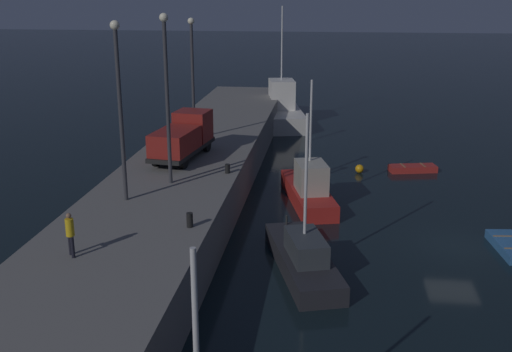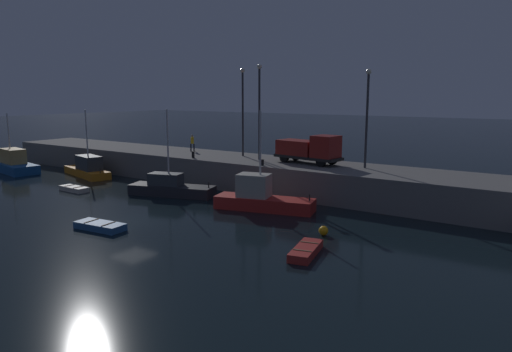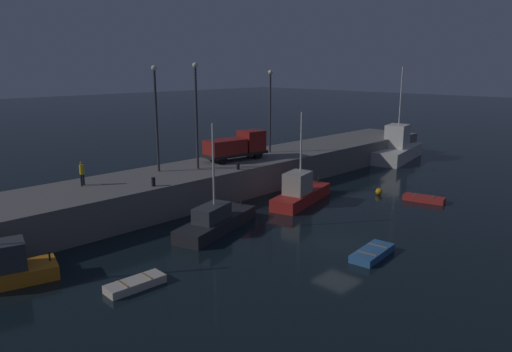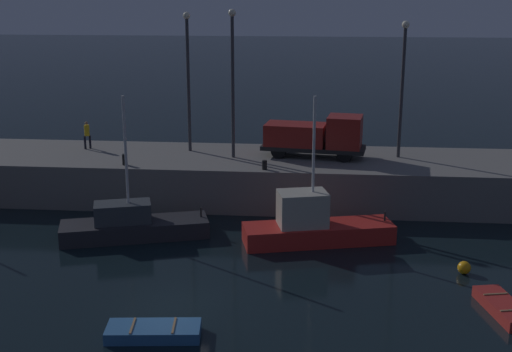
% 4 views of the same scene
% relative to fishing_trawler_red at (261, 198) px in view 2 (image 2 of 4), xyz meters
% --- Properties ---
extents(ground_plane, '(320.00, 320.00, 0.00)m').
position_rel_fishing_trawler_red_xyz_m(ground_plane, '(-5.57, -7.65, -0.92)').
color(ground_plane, black).
extents(pier_quay, '(67.32, 7.02, 2.58)m').
position_rel_fishing_trawler_red_xyz_m(pier_quay, '(-5.57, 7.33, 0.37)').
color(pier_quay, slate).
rests_on(pier_quay, ground).
extents(fishing_trawler_red, '(7.81, 3.84, 7.46)m').
position_rel_fishing_trawler_red_xyz_m(fishing_trawler_red, '(0.00, 0.00, 0.00)').
color(fishing_trawler_red, red).
rests_on(fishing_trawler_red, ground).
extents(fishing_boat_blue, '(7.98, 3.96, 7.05)m').
position_rel_fishing_trawler_red_xyz_m(fishing_boat_blue, '(-23.24, 1.74, -0.07)').
color(fishing_boat_blue, orange).
rests_on(fishing_boat_blue, ground).
extents(fishing_boat_orange, '(7.75, 4.16, 7.37)m').
position_rel_fishing_trawler_red_xyz_m(fishing_boat_orange, '(-9.29, -0.15, -0.24)').
color(fishing_boat_orange, '#232328').
rests_on(fishing_boat_orange, ground).
extents(fishing_trawler_green, '(8.88, 4.08, 6.49)m').
position_rel_fishing_trawler_red_xyz_m(fishing_trawler_green, '(-32.86, -1.04, -0.04)').
color(fishing_trawler_green, '#195193').
rests_on(fishing_trawler_green, ground).
extents(dinghy_orange_near, '(1.81, 3.45, 0.50)m').
position_rel_fishing_trawler_red_xyz_m(dinghy_orange_near, '(7.59, -7.04, -0.69)').
color(dinghy_orange_near, '#B22823').
rests_on(dinghy_orange_near, ground).
extents(rowboat_white_mid, '(3.57, 1.70, 0.48)m').
position_rel_fishing_trawler_red_xyz_m(rowboat_white_mid, '(-5.74, -10.21, -0.70)').
color(rowboat_white_mid, '#2D6099').
rests_on(rowboat_white_mid, ground).
extents(dinghy_red_small, '(3.08, 1.21, 0.46)m').
position_rel_fishing_trawler_red_xyz_m(dinghy_red_small, '(-17.76, -3.76, -0.71)').
color(dinghy_red_small, beige).
rests_on(dinghy_red_small, ground).
extents(mooring_buoy_near, '(0.60, 0.60, 0.60)m').
position_rel_fishing_trawler_red_xyz_m(mooring_buoy_near, '(6.82, -3.28, -0.63)').
color(mooring_buoy_near, orange).
rests_on(mooring_buoy_near, ground).
extents(lamp_post_west, '(0.44, 0.44, 8.48)m').
position_rel_fishing_trawler_red_xyz_m(lamp_post_west, '(-7.85, 8.57, 6.58)').
color(lamp_post_west, '#38383D').
rests_on(lamp_post_west, pier_quay).
extents(lamp_post_east, '(0.44, 0.44, 8.70)m').
position_rel_fishing_trawler_red_xyz_m(lamp_post_east, '(-4.93, 7.12, 6.69)').
color(lamp_post_east, '#38383D').
rests_on(lamp_post_east, pier_quay).
extents(lamp_post_central, '(0.44, 0.44, 8.04)m').
position_rel_fishing_trawler_red_xyz_m(lamp_post_central, '(4.98, 8.08, 6.35)').
color(lamp_post_central, '#38383D').
rests_on(lamp_post_central, pier_quay).
extents(utility_truck, '(6.38, 2.84, 2.57)m').
position_rel_fishing_trawler_red_xyz_m(utility_truck, '(0.03, 7.62, 2.95)').
color(utility_truck, black).
rests_on(utility_truck, pier_quay).
extents(dockworker, '(0.45, 0.45, 1.76)m').
position_rel_fishing_trawler_red_xyz_m(dockworker, '(-14.42, 8.49, 2.66)').
color(dockworker, black).
rests_on(dockworker, pier_quay).
extents(bollard_west, '(0.28, 0.28, 0.64)m').
position_rel_fishing_trawler_red_xyz_m(bollard_west, '(-10.94, 4.68, 1.98)').
color(bollard_west, black).
rests_on(bollard_west, pier_quay).
extents(bollard_central, '(0.28, 0.28, 0.52)m').
position_rel_fishing_trawler_red_xyz_m(bollard_central, '(-2.83, 4.44, 1.92)').
color(bollard_central, black).
rests_on(bollard_central, pier_quay).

